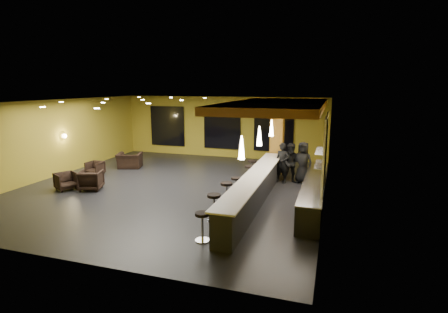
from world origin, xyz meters
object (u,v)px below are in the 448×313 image
(staff_b, at_px, (292,163))
(bar_stool_2, at_px, (226,191))
(bar_stool_4, at_px, (249,173))
(armchair_c, at_px, (95,168))
(armchair_d, at_px, (130,160))
(pendant_2, at_px, (272,128))
(staff_c, at_px, (303,163))
(armchair_b, at_px, (91,180))
(pendant_1, at_px, (259,136))
(staff_a, at_px, (282,163))
(bar_stool_0, at_px, (202,223))
(prep_counter, at_px, (314,192))
(bar_stool_3, at_px, (236,184))
(bar_counter, at_px, (255,189))
(bar_stool_5, at_px, (252,167))
(column, at_px, (277,137))
(pendant_0, at_px, (242,148))
(armchair_a, at_px, (66,181))
(bar_stool_1, at_px, (214,204))

(staff_b, relative_size, bar_stool_2, 2.03)
(staff_b, bearing_deg, bar_stool_4, -161.06)
(armchair_c, relative_size, armchair_d, 0.59)
(pendant_2, relative_size, staff_c, 0.39)
(armchair_d, distance_m, bar_stool_4, 6.66)
(armchair_b, xyz_separation_m, armchair_d, (-0.64, 3.81, -0.02))
(pendant_1, height_order, armchair_c, pendant_1)
(staff_a, bearing_deg, bar_stool_0, -83.93)
(prep_counter, bearing_deg, bar_stool_3, 178.53)
(bar_counter, xyz_separation_m, bar_stool_2, (-0.88, -0.66, 0.05))
(prep_counter, distance_m, staff_a, 2.91)
(armchair_c, relative_size, bar_stool_5, 0.88)
(prep_counter, height_order, column, column)
(bar_counter, height_order, pendant_0, pendant_0)
(armchair_a, bearing_deg, pendant_2, -35.63)
(bar_stool_0, height_order, bar_stool_5, bar_stool_0)
(armchair_b, height_order, armchair_c, armchair_b)
(staff_c, bearing_deg, armchair_c, -155.92)
(armchair_c, relative_size, bar_stool_4, 0.83)
(armchair_b, distance_m, bar_stool_0, 6.73)
(pendant_2, bearing_deg, bar_stool_1, -99.35)
(pendant_2, relative_size, bar_stool_4, 0.84)
(column, height_order, bar_stool_0, column)
(armchair_a, relative_size, bar_stool_4, 0.92)
(armchair_d, height_order, bar_stool_2, bar_stool_2)
(armchair_a, distance_m, bar_stool_1, 6.94)
(armchair_d, distance_m, bar_stool_1, 8.46)
(staff_b, xyz_separation_m, staff_c, (0.45, 0.15, 0.03))
(pendant_2, height_order, staff_c, pendant_2)
(armchair_b, xyz_separation_m, bar_stool_3, (5.77, 1.00, 0.06))
(pendant_0, distance_m, pendant_1, 2.50)
(bar_stool_4, bearing_deg, bar_stool_5, 97.97)
(staff_a, bearing_deg, staff_b, 26.80)
(armchair_a, distance_m, armchair_c, 2.44)
(armchair_b, relative_size, bar_stool_1, 1.00)
(armchair_b, bearing_deg, pendant_2, -172.79)
(prep_counter, height_order, armchair_b, prep_counter)
(bar_stool_2, xyz_separation_m, bar_stool_5, (-0.05, 4.06, -0.04))
(pendant_2, relative_size, bar_stool_2, 0.82)
(bar_counter, bearing_deg, pendant_1, 90.00)
(bar_stool_2, bearing_deg, prep_counter, 22.00)
(pendant_0, bearing_deg, armchair_d, 143.57)
(staff_a, bearing_deg, pendant_1, -85.12)
(prep_counter, xyz_separation_m, bar_stool_3, (-2.89, 0.07, 0.03))
(staff_a, height_order, staff_b, staff_a)
(bar_stool_4, bearing_deg, prep_counter, -31.39)
(pendant_1, height_order, armchair_b, pendant_1)
(armchair_d, bearing_deg, armchair_c, 47.59)
(staff_a, distance_m, staff_c, 0.88)
(armchair_d, xyz_separation_m, bar_stool_3, (6.40, -2.81, 0.08))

